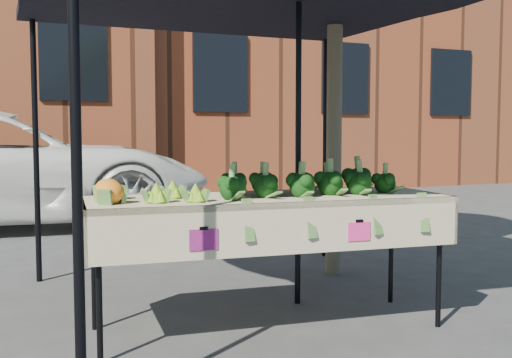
# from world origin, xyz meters

# --- Properties ---
(ground) EXTENTS (90.00, 90.00, 0.00)m
(ground) POSITION_xyz_m (0.00, 0.00, 0.00)
(ground) COLOR #363639
(table) EXTENTS (2.47, 1.03, 0.90)m
(table) POSITION_xyz_m (-0.19, 0.07, 0.45)
(table) COLOR beige
(table) RESTS_ON ground
(canopy) EXTENTS (3.16, 3.16, 2.74)m
(canopy) POSITION_xyz_m (-0.07, 0.62, 1.37)
(canopy) COLOR black
(canopy) RESTS_ON ground
(broccoli_heap) EXTENTS (1.34, 0.54, 0.22)m
(broccoli_heap) POSITION_xyz_m (0.09, 0.10, 1.01)
(broccoli_heap) COLOR black
(broccoli_heap) RESTS_ON table
(romanesco_cluster) EXTENTS (0.40, 0.44, 0.17)m
(romanesco_cluster) POSITION_xyz_m (-0.85, 0.06, 0.99)
(romanesco_cluster) COLOR #99C02A
(romanesco_cluster) RESTS_ON table
(cauliflower_pair) EXTENTS (0.20, 0.40, 0.15)m
(cauliflower_pair) POSITION_xyz_m (-1.22, 0.14, 0.98)
(cauliflower_pair) COLOR orange
(cauliflower_pair) RESTS_ON table
(street_tree) EXTENTS (2.08, 2.08, 4.10)m
(street_tree) POSITION_xyz_m (1.04, 1.31, 2.05)
(street_tree) COLOR #1E4C14
(street_tree) RESTS_ON ground
(building_right) EXTENTS (12.00, 8.00, 8.50)m
(building_right) POSITION_xyz_m (7.00, 12.50, 4.25)
(building_right) COLOR brown
(building_right) RESTS_ON ground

